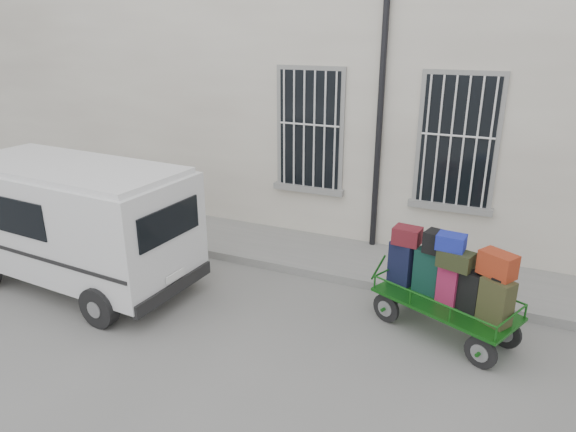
{
  "coord_description": "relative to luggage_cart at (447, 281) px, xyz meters",
  "views": [
    {
      "loc": [
        3.2,
        -6.07,
        4.04
      ],
      "look_at": [
        0.03,
        1.0,
        1.22
      ],
      "focal_mm": 32.0,
      "sensor_mm": 36.0,
      "label": 1
    }
  ],
  "objects": [
    {
      "name": "ground",
      "position": [
        -2.62,
        -0.55,
        -0.82
      ],
      "size": [
        80.0,
        80.0,
        0.0
      ],
      "primitive_type": "plane",
      "color": "slate",
      "rests_on": "ground"
    },
    {
      "name": "building",
      "position": [
        -2.62,
        4.95,
        2.18
      ],
      "size": [
        24.0,
        5.15,
        6.0
      ],
      "color": "beige",
      "rests_on": "ground"
    },
    {
      "name": "sidewalk",
      "position": [
        -2.62,
        1.65,
        -0.74
      ],
      "size": [
        24.0,
        1.7,
        0.15
      ],
      "primitive_type": "cube",
      "color": "gray",
      "rests_on": "ground"
    },
    {
      "name": "van",
      "position": [
        -5.79,
        -0.92,
        0.36
      ],
      "size": [
        4.21,
        2.08,
        2.06
      ],
      "rotation": [
        0.0,
        0.0,
        -0.07
      ],
      "color": "white",
      "rests_on": "ground"
    },
    {
      "name": "luggage_cart",
      "position": [
        0.0,
        0.0,
        0.0
      ],
      "size": [
        2.25,
        1.57,
        1.51
      ],
      "rotation": [
        0.0,
        0.0,
        -0.41
      ],
      "color": "black",
      "rests_on": "ground"
    }
  ]
}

